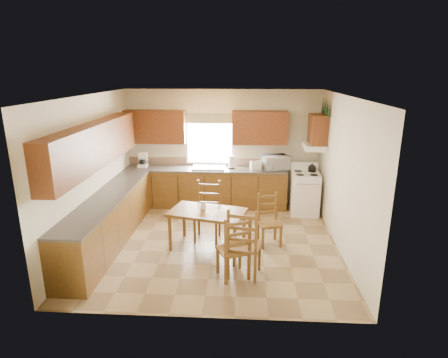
# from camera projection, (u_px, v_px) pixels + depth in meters

# --- Properties ---
(floor) EXTENTS (4.50, 4.50, 0.00)m
(floor) POSITION_uv_depth(u_px,v_px,m) (215.00, 242.00, 7.05)
(floor) COLOR #917854
(floor) RESTS_ON ground
(ceiling) EXTENTS (4.50, 4.50, 0.00)m
(ceiling) POSITION_uv_depth(u_px,v_px,m) (214.00, 96.00, 6.29)
(ceiling) COLOR olive
(ceiling) RESTS_ON floor
(wall_left) EXTENTS (4.50, 4.50, 0.00)m
(wall_left) POSITION_uv_depth(u_px,v_px,m) (91.00, 171.00, 6.79)
(wall_left) COLOR beige
(wall_left) RESTS_ON floor
(wall_right) EXTENTS (4.50, 4.50, 0.00)m
(wall_right) POSITION_uv_depth(u_px,v_px,m) (343.00, 175.00, 6.54)
(wall_right) COLOR beige
(wall_right) RESTS_ON floor
(wall_back) EXTENTS (4.50, 4.50, 0.00)m
(wall_back) POSITION_uv_depth(u_px,v_px,m) (222.00, 148.00, 8.83)
(wall_back) COLOR beige
(wall_back) RESTS_ON floor
(wall_front) EXTENTS (4.50, 4.50, 0.00)m
(wall_front) POSITION_uv_depth(u_px,v_px,m) (199.00, 222.00, 4.51)
(wall_front) COLOR beige
(wall_front) RESTS_ON floor
(lower_cab_back) EXTENTS (3.75, 0.60, 0.88)m
(lower_cab_back) POSITION_uv_depth(u_px,v_px,m) (206.00, 188.00, 8.81)
(lower_cab_back) COLOR brown
(lower_cab_back) RESTS_ON floor
(lower_cab_left) EXTENTS (0.60, 3.60, 0.88)m
(lower_cab_left) POSITION_uv_depth(u_px,v_px,m) (109.00, 221.00, 6.89)
(lower_cab_left) COLOR brown
(lower_cab_left) RESTS_ON floor
(counter_back) EXTENTS (3.75, 0.63, 0.04)m
(counter_back) POSITION_uv_depth(u_px,v_px,m) (206.00, 169.00, 8.68)
(counter_back) COLOR #494341
(counter_back) RESTS_ON lower_cab_back
(counter_left) EXTENTS (0.63, 3.60, 0.04)m
(counter_left) POSITION_uv_depth(u_px,v_px,m) (107.00, 197.00, 6.76)
(counter_left) COLOR #494341
(counter_left) RESTS_ON lower_cab_left
(backsplash) EXTENTS (3.75, 0.01, 0.18)m
(backsplash) POSITION_uv_depth(u_px,v_px,m) (207.00, 162.00, 8.93)
(backsplash) COLOR #846651
(backsplash) RESTS_ON counter_back
(upper_cab_back_left) EXTENTS (1.41, 0.33, 0.75)m
(upper_cab_back_left) POSITION_uv_depth(u_px,v_px,m) (155.00, 127.00, 8.61)
(upper_cab_back_left) COLOR brown
(upper_cab_back_left) RESTS_ON wall_back
(upper_cab_back_right) EXTENTS (1.25, 0.33, 0.75)m
(upper_cab_back_right) POSITION_uv_depth(u_px,v_px,m) (260.00, 128.00, 8.48)
(upper_cab_back_right) COLOR brown
(upper_cab_back_right) RESTS_ON wall_back
(upper_cab_left) EXTENTS (0.33, 3.60, 0.75)m
(upper_cab_left) POSITION_uv_depth(u_px,v_px,m) (94.00, 145.00, 6.50)
(upper_cab_left) COLOR brown
(upper_cab_left) RESTS_ON wall_left
(upper_cab_stove) EXTENTS (0.33, 0.62, 0.62)m
(upper_cab_stove) POSITION_uv_depth(u_px,v_px,m) (318.00, 129.00, 7.98)
(upper_cab_stove) COLOR brown
(upper_cab_stove) RESTS_ON wall_right
(range_hood) EXTENTS (0.44, 0.62, 0.12)m
(range_hood) POSITION_uv_depth(u_px,v_px,m) (314.00, 147.00, 8.09)
(range_hood) COLOR white
(range_hood) RESTS_ON wall_right
(window_frame) EXTENTS (1.13, 0.02, 1.18)m
(window_frame) POSITION_uv_depth(u_px,v_px,m) (210.00, 139.00, 8.76)
(window_frame) COLOR white
(window_frame) RESTS_ON wall_back
(window_pane) EXTENTS (1.05, 0.01, 1.10)m
(window_pane) POSITION_uv_depth(u_px,v_px,m) (210.00, 139.00, 8.75)
(window_pane) COLOR white
(window_pane) RESTS_ON wall_back
(window_valance) EXTENTS (1.19, 0.01, 0.24)m
(window_valance) POSITION_uv_depth(u_px,v_px,m) (209.00, 118.00, 8.59)
(window_valance) COLOR #466332
(window_valance) RESTS_ON wall_back
(sink_basin) EXTENTS (0.75, 0.45, 0.04)m
(sink_basin) POSITION_uv_depth(u_px,v_px,m) (209.00, 167.00, 8.67)
(sink_basin) COLOR silver
(sink_basin) RESTS_ON counter_back
(pine_decal_a) EXTENTS (0.22, 0.22, 0.36)m
(pine_decal_a) POSITION_uv_depth(u_px,v_px,m) (329.00, 108.00, 7.53)
(pine_decal_a) COLOR #194325
(pine_decal_a) RESTS_ON wall_right
(pine_decal_b) EXTENTS (0.22, 0.22, 0.36)m
(pine_decal_b) POSITION_uv_depth(u_px,v_px,m) (326.00, 104.00, 7.83)
(pine_decal_b) COLOR #194325
(pine_decal_b) RESTS_ON wall_right
(pine_decal_c) EXTENTS (0.22, 0.22, 0.36)m
(pine_decal_c) POSITION_uv_depth(u_px,v_px,m) (323.00, 105.00, 8.15)
(pine_decal_c) COLOR #194325
(pine_decal_c) RESTS_ON wall_right
(stove) EXTENTS (0.65, 0.67, 0.92)m
(stove) POSITION_uv_depth(u_px,v_px,m) (305.00, 194.00, 8.34)
(stove) COLOR white
(stove) RESTS_ON floor
(coffeemaker) EXTENTS (0.29, 0.31, 0.36)m
(coffeemaker) POSITION_uv_depth(u_px,v_px,m) (143.00, 160.00, 8.74)
(coffeemaker) COLOR white
(coffeemaker) RESTS_ON counter_back
(paper_towel) EXTENTS (0.13, 0.13, 0.30)m
(paper_towel) POSITION_uv_depth(u_px,v_px,m) (231.00, 162.00, 8.64)
(paper_towel) COLOR white
(paper_towel) RESTS_ON counter_back
(toaster) EXTENTS (0.28, 0.22, 0.20)m
(toaster) POSITION_uv_depth(u_px,v_px,m) (256.00, 166.00, 8.53)
(toaster) COLOR white
(toaster) RESTS_ON counter_back
(microwave) EXTENTS (0.63, 0.54, 0.32)m
(microwave) POSITION_uv_depth(u_px,v_px,m) (275.00, 162.00, 8.54)
(microwave) COLOR white
(microwave) RESTS_ON counter_back
(dining_table) EXTENTS (1.46, 1.05, 0.70)m
(dining_table) POSITION_uv_depth(u_px,v_px,m) (208.00, 229.00, 6.74)
(dining_table) COLOR brown
(dining_table) RESTS_ON floor
(chair_near_left) EXTENTS (0.57, 0.56, 1.05)m
(chair_near_left) POSITION_uv_depth(u_px,v_px,m) (233.00, 246.00, 5.73)
(chair_near_left) COLOR brown
(chair_near_left) RESTS_ON floor
(chair_near_right) EXTENTS (0.56, 0.54, 1.14)m
(chair_near_right) POSITION_uv_depth(u_px,v_px,m) (245.00, 241.00, 5.77)
(chair_near_right) COLOR brown
(chair_near_right) RESTS_ON floor
(chair_far_left) EXTENTS (0.50, 0.48, 1.11)m
(chair_far_left) POSITION_uv_depth(u_px,v_px,m) (207.00, 212.00, 7.01)
(chair_far_left) COLOR brown
(chair_far_left) RESTS_ON floor
(chair_far_right) EXTENTS (0.48, 0.47, 0.95)m
(chair_far_right) POSITION_uv_depth(u_px,v_px,m) (270.00, 220.00, 6.83)
(chair_far_right) COLOR brown
(chair_far_right) RESTS_ON floor
(table_paper) EXTENTS (0.23, 0.30, 0.00)m
(table_paper) POSITION_uv_depth(u_px,v_px,m) (224.00, 214.00, 6.52)
(table_paper) COLOR white
(table_paper) RESTS_ON dining_table
(table_card) EXTENTS (0.09, 0.04, 0.12)m
(table_card) POSITION_uv_depth(u_px,v_px,m) (203.00, 206.00, 6.72)
(table_card) COLOR white
(table_card) RESTS_ON dining_table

